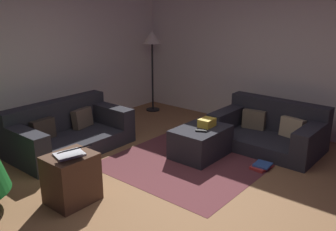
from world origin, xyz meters
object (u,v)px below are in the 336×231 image
(couch_right, at_px, (270,130))
(couch_left, at_px, (67,132))
(gift_box, at_px, (207,123))
(corner_lamp, at_px, (152,43))
(side_table, at_px, (71,178))
(laptop, at_px, (71,152))
(ottoman, at_px, (201,142))
(book_stack, at_px, (262,166))
(tv_remote, at_px, (201,131))

(couch_right, bearing_deg, couch_left, 41.86)
(gift_box, relative_size, corner_lamp, 0.15)
(side_table, distance_m, laptop, 0.34)
(ottoman, bearing_deg, laptop, 170.94)
(side_table, xyz_separation_m, book_stack, (2.16, -1.27, -0.25))
(tv_remote, xyz_separation_m, book_stack, (0.31, -0.80, -0.41))
(tv_remote, height_order, laptop, laptop)
(corner_lamp, bearing_deg, side_table, -152.09)
(book_stack, bearing_deg, side_table, 149.62)
(ottoman, height_order, book_stack, ottoman)
(tv_remote, height_order, corner_lamp, corner_lamp)
(side_table, bearing_deg, gift_box, -10.97)
(laptop, bearing_deg, couch_right, -17.28)
(gift_box, distance_m, tv_remote, 0.24)
(ottoman, bearing_deg, couch_left, 121.70)
(book_stack, bearing_deg, couch_right, 18.68)
(ottoman, distance_m, gift_box, 0.30)
(couch_left, relative_size, couch_right, 1.11)
(couch_right, relative_size, side_table, 2.82)
(couch_left, height_order, gift_box, couch_left)
(laptop, bearing_deg, gift_box, -9.30)
(couch_left, bearing_deg, side_table, 56.26)
(laptop, height_order, book_stack, laptop)
(laptop, distance_m, book_stack, 2.55)
(laptop, xyz_separation_m, book_stack, (2.17, -1.21, -0.59))
(couch_left, xyz_separation_m, side_table, (-0.90, -1.36, 0.02))
(book_stack, bearing_deg, gift_box, 95.00)
(couch_left, bearing_deg, laptop, 56.96)
(tv_remote, bearing_deg, gift_box, -10.72)
(tv_remote, bearing_deg, couch_right, -50.71)
(couch_right, relative_size, tv_remote, 9.93)
(couch_right, bearing_deg, side_table, 72.06)
(ottoman, relative_size, tv_remote, 5.21)
(gift_box, height_order, laptop, laptop)
(ottoman, bearing_deg, tv_remote, -144.58)
(ottoman, xyz_separation_m, side_table, (-1.98, 0.38, 0.07))
(couch_right, height_order, laptop, laptop)
(couch_left, xyz_separation_m, laptop, (-0.92, -1.42, 0.35))
(side_table, xyz_separation_m, corner_lamp, (3.28, 1.74, 1.10))
(tv_remote, relative_size, book_stack, 0.51)
(couch_left, height_order, ottoman, couch_left)
(couch_right, bearing_deg, book_stack, 109.15)
(couch_right, relative_size, gift_box, 6.66)
(corner_lamp, bearing_deg, ottoman, -121.65)
(tv_remote, relative_size, laptop, 0.35)
(couch_right, xyz_separation_m, side_table, (-2.97, 0.99, 0.02))
(gift_box, relative_size, book_stack, 0.77)
(gift_box, xyz_separation_m, side_table, (-2.08, 0.40, -0.21))
(gift_box, distance_m, laptop, 2.13)
(gift_box, relative_size, side_table, 0.42)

